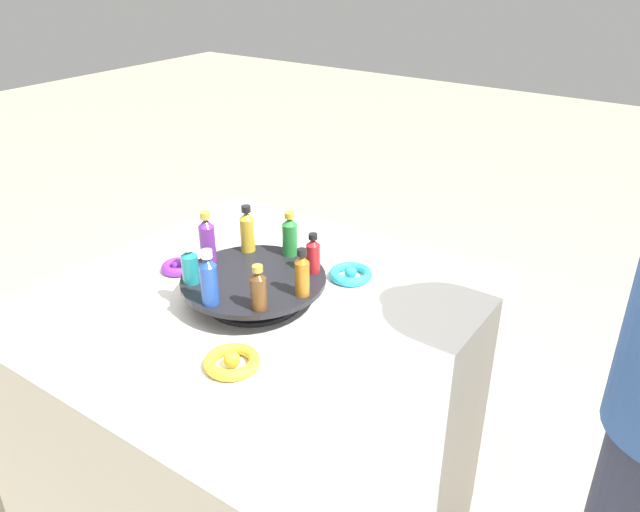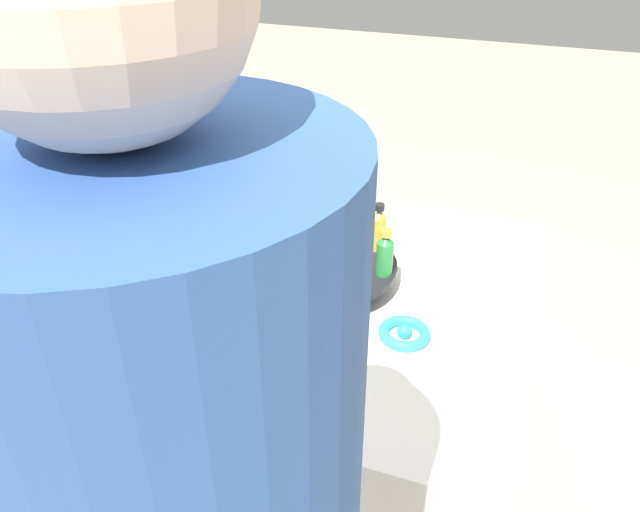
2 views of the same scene
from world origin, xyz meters
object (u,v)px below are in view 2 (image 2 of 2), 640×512
bottle_gold (378,229)px  ribbon_bow_gold (216,292)px  bottle_green (385,254)px  display_stand (325,271)px  ribbon_bow_teal (404,333)px  bottle_teal (300,220)px  ribbon_bow_purple (356,230)px  bottle_blue (268,231)px  bottle_red (354,276)px  bottle_amber (303,275)px  bottle_brown (268,259)px  bottle_purple (344,213)px

bottle_gold → ribbon_bow_gold: 0.40m
bottle_green → display_stand: bearing=-179.5°
display_stand → ribbon_bow_teal: 0.25m
bottle_teal → ribbon_bow_purple: bottle_teal is taller
bottle_blue → bottle_red: 0.25m
bottle_red → ribbon_bow_purple: bearing=106.0°
bottle_gold → bottle_green: bearing=-67.0°
bottle_amber → bottle_gold: 0.25m
display_stand → bottle_blue: (-0.14, -0.00, 0.08)m
display_stand → bottle_brown: (-0.10, -0.10, 0.07)m
display_stand → ribbon_bow_purple: display_stand is taller
bottle_green → bottle_purple: size_ratio=0.88×
display_stand → bottle_red: size_ratio=3.47×
bottle_gold → bottle_purple: bearing=158.0°
bottle_purple → bottle_teal: 0.11m
bottle_blue → ribbon_bow_purple: (0.14, 0.25, -0.11)m
ribbon_bow_purple → display_stand: bearing=-89.8°
bottle_amber → bottle_red: size_ratio=1.15×
bottle_green → bottle_red: bearing=-112.0°
bottle_red → bottle_green: bottle_green is taller
bottle_teal → ribbon_bow_purple: 0.20m
bottle_red → ribbon_bow_teal: bottle_red is taller
bottle_brown → bottle_green: bearing=23.0°
bottle_green → bottle_teal: 0.25m
bottle_amber → ribbon_bow_gold: bottle_amber is taller
bottle_gold → bottle_brown: bearing=-134.5°
bottle_red → ribbon_bow_purple: (-0.10, 0.35, -0.09)m
bottle_amber → bottle_red: 0.11m
display_stand → bottle_gold: size_ratio=2.82×
bottle_green → bottle_amber: bearing=-134.5°
bottle_blue → ribbon_bow_teal: size_ratio=1.15×
bottle_purple → ribbon_bow_teal: (0.22, -0.26, -0.11)m
display_stand → bottle_brown: bottle_brown is taller
bottle_gold → bottle_purple: size_ratio=0.93×
display_stand → bottle_green: 0.16m
display_stand → bottle_gold: bearing=45.5°
ribbon_bow_teal → ribbon_bow_gold: 0.43m
bottle_gold → bottle_teal: bearing=-179.5°
bottle_teal → ribbon_bow_purple: size_ratio=1.11×
bottle_amber → bottle_teal: (-0.10, 0.23, -0.01)m
bottle_amber → ribbon_bow_gold: (-0.22, 0.01, -0.10)m
bottle_blue → bottle_brown: bearing=-67.0°
bottle_blue → bottle_purple: bearing=45.5°
bottle_blue → bottle_gold: bottle_blue is taller
bottle_blue → ribbon_bow_purple: size_ratio=1.47×
display_stand → ribbon_bow_gold: bearing=-149.8°
bottle_green → ribbon_bow_purple: bottle_green is taller
bottle_green → bottle_teal: (-0.23, 0.09, -0.01)m
bottle_blue → bottle_amber: bearing=-44.5°
bottle_gold → bottle_teal: (-0.19, -0.00, -0.01)m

